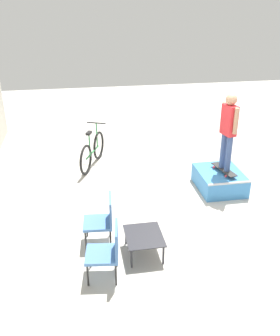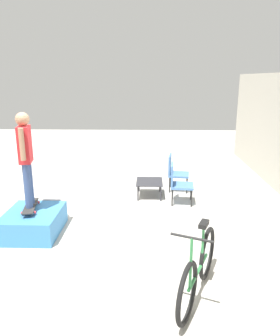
{
  "view_description": "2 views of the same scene",
  "coord_description": "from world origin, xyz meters",
  "px_view_note": "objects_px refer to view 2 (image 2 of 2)",
  "views": [
    {
      "loc": [
        -6.43,
        2.43,
        4.2
      ],
      "look_at": [
        0.07,
        1.28,
        1.1
      ],
      "focal_mm": 40.0,
      "sensor_mm": 36.0,
      "label": 1
    },
    {
      "loc": [
        6.61,
        1.42,
        2.86
      ],
      "look_at": [
        0.34,
        1.23,
        1.13
      ],
      "focal_mm": 35.0,
      "sensor_mm": 36.0,
      "label": 2
    }
  ],
  "objects_px": {
    "skate_ramp_box": "(34,222)",
    "patio_chair_right": "(178,182)",
    "coffee_table": "(149,183)",
    "skateboard_on_ramp": "(31,206)",
    "patio_chair_left": "(175,171)",
    "bicycle": "(198,270)",
    "person_skater": "(25,152)"
  },
  "relations": [
    {
      "from": "skateboard_on_ramp",
      "to": "coffee_table",
      "type": "xyz_separation_m",
      "value": [
        -2.03,
        2.25,
        -0.18
      ]
    },
    {
      "from": "person_skater",
      "to": "patio_chair_left",
      "type": "distance_m",
      "value": 3.98
    },
    {
      "from": "patio_chair_left",
      "to": "patio_chair_right",
      "type": "distance_m",
      "value": 0.92
    },
    {
      "from": "skate_ramp_box",
      "to": "coffee_table",
      "type": "relative_size",
      "value": 1.58
    },
    {
      "from": "patio_chair_left",
      "to": "patio_chair_right",
      "type": "xyz_separation_m",
      "value": [
        0.92,
        -0.0,
        0.0
      ]
    },
    {
      "from": "skateboard_on_ramp",
      "to": "patio_chair_left",
      "type": "distance_m",
      "value": 3.85
    },
    {
      "from": "skate_ramp_box",
      "to": "patio_chair_right",
      "type": "relative_size",
      "value": 1.28
    },
    {
      "from": "skateboard_on_ramp",
      "to": "patio_chair_right",
      "type": "height_order",
      "value": "patio_chair_right"
    },
    {
      "from": "coffee_table",
      "to": "patio_chair_right",
      "type": "height_order",
      "value": "patio_chair_right"
    },
    {
      "from": "patio_chair_left",
      "to": "bicycle",
      "type": "xyz_separation_m",
      "value": [
        4.38,
        -0.02,
        -0.12
      ]
    },
    {
      "from": "patio_chair_left",
      "to": "person_skater",
      "type": "bearing_deg",
      "value": 138.15
    },
    {
      "from": "bicycle",
      "to": "skate_ramp_box",
      "type": "bearing_deg",
      "value": -99.84
    },
    {
      "from": "skate_ramp_box",
      "to": "person_skater",
      "type": "distance_m",
      "value": 1.35
    },
    {
      "from": "person_skater",
      "to": "bicycle",
      "type": "bearing_deg",
      "value": 46.26
    },
    {
      "from": "coffee_table",
      "to": "bicycle",
      "type": "relative_size",
      "value": 0.46
    },
    {
      "from": "person_skater",
      "to": "bicycle",
      "type": "distance_m",
      "value": 3.65
    },
    {
      "from": "skate_ramp_box",
      "to": "bicycle",
      "type": "distance_m",
      "value": 3.39
    },
    {
      "from": "coffee_table",
      "to": "bicycle",
      "type": "xyz_separation_m",
      "value": [
        3.91,
        0.65,
        0.07
      ]
    },
    {
      "from": "coffee_table",
      "to": "patio_chair_left",
      "type": "relative_size",
      "value": 0.81
    },
    {
      "from": "skate_ramp_box",
      "to": "patio_chair_right",
      "type": "xyz_separation_m",
      "value": [
        -1.64,
        2.87,
        0.31
      ]
    },
    {
      "from": "skateboard_on_ramp",
      "to": "patio_chair_right",
      "type": "bearing_deg",
      "value": 107.21
    },
    {
      "from": "patio_chair_left",
      "to": "patio_chair_right",
      "type": "bearing_deg",
      "value": -172.41
    },
    {
      "from": "person_skater",
      "to": "patio_chair_right",
      "type": "height_order",
      "value": "person_skater"
    },
    {
      "from": "skateboard_on_ramp",
      "to": "patio_chair_right",
      "type": "distance_m",
      "value": 3.32
    },
    {
      "from": "skateboard_on_ramp",
      "to": "patio_chair_left",
      "type": "relative_size",
      "value": 0.89
    },
    {
      "from": "skate_ramp_box",
      "to": "person_skater",
      "type": "relative_size",
      "value": 0.7
    },
    {
      "from": "coffee_table",
      "to": "patio_chair_left",
      "type": "bearing_deg",
      "value": 125.13
    },
    {
      "from": "patio_chair_right",
      "to": "skateboard_on_ramp",
      "type": "bearing_deg",
      "value": 123.33
    },
    {
      "from": "coffee_table",
      "to": "skate_ramp_box",
      "type": "bearing_deg",
      "value": -46.35
    },
    {
      "from": "skateboard_on_ramp",
      "to": "coffee_table",
      "type": "bearing_deg",
      "value": 120.84
    },
    {
      "from": "person_skater",
      "to": "coffee_table",
      "type": "relative_size",
      "value": 2.27
    },
    {
      "from": "skate_ramp_box",
      "to": "coffee_table",
      "type": "bearing_deg",
      "value": 133.65
    }
  ]
}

